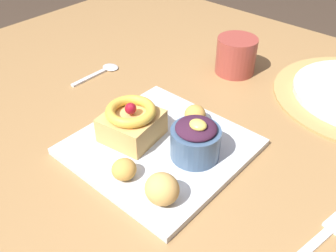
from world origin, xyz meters
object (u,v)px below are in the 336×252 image
object	(u,v)px
fritter_middle	(197,114)
spoon	(102,71)
berry_ramekin	(196,140)
coffee_mug	(236,55)
front_plate	(160,147)
fork	(323,236)
fritter_back	(124,169)
cake_slice	(132,122)
fritter_front	(162,189)

from	to	relation	value
fritter_middle	spoon	world-z (taller)	fritter_middle
berry_ramekin	coffee_mug	xyz separation A→B (m)	(-0.12, 0.30, -0.00)
front_plate	fork	xyz separation A→B (m)	(0.29, 0.01, -0.00)
spoon	coffee_mug	distance (m)	0.31
fritter_back	berry_ramekin	bearing A→B (deg)	65.77
fritter_back	spoon	size ratio (longest dim) A/B	0.31
spoon	coffee_mug	xyz separation A→B (m)	(0.23, 0.21, 0.04)
spoon	fritter_middle	bearing A→B (deg)	-93.71
cake_slice	fritter_front	xyz separation A→B (m)	(0.14, -0.07, -0.01)
fritter_front	fritter_back	world-z (taller)	fritter_front
cake_slice	coffee_mug	size ratio (longest dim) A/B	1.16
berry_ramekin	fritter_front	world-z (taller)	berry_ramekin
fritter_middle	coffee_mug	world-z (taller)	coffee_mug
berry_ramekin	fritter_front	xyz separation A→B (m)	(0.02, -0.11, -0.01)
fritter_front	spoon	bearing A→B (deg)	151.60
fritter_middle	spoon	size ratio (longest dim) A/B	0.31
fritter_back	spoon	distance (m)	0.36
fork	fritter_back	bearing A→B (deg)	121.62
coffee_mug	fritter_front	bearing A→B (deg)	-70.65
berry_ramekin	cake_slice	bearing A→B (deg)	-163.20
fork	spoon	distance (m)	0.58
fritter_back	fritter_middle	bearing A→B (deg)	91.03
fritter_front	front_plate	bearing A→B (deg)	133.68
front_plate	berry_ramekin	distance (m)	0.07
cake_slice	fritter_middle	bearing A→B (deg)	61.56
fritter_front	coffee_mug	size ratio (longest dim) A/B	0.57
fritter_front	fork	distance (m)	0.23
fritter_middle	coffee_mug	size ratio (longest dim) A/B	0.44
fritter_front	spoon	size ratio (longest dim) A/B	0.40
fritter_front	fork	xyz separation A→B (m)	(0.20, 0.10, -0.03)
cake_slice	fritter_back	xyz separation A→B (m)	(0.06, -0.08, -0.02)
coffee_mug	fritter_back	bearing A→B (deg)	-80.65
berry_ramekin	spoon	xyz separation A→B (m)	(-0.34, 0.09, -0.04)
front_plate	spoon	bearing A→B (deg)	158.87
cake_slice	fritter_back	size ratio (longest dim) A/B	2.65
front_plate	cake_slice	distance (m)	0.07
front_plate	coffee_mug	bearing A→B (deg)	100.11
front_plate	spoon	world-z (taller)	front_plate
cake_slice	fritter_front	world-z (taller)	cake_slice
cake_slice	berry_ramekin	bearing A→B (deg)	16.80
fritter_front	cake_slice	bearing A→B (deg)	151.73
fork	berry_ramekin	bearing A→B (deg)	99.14
cake_slice	fritter_front	distance (m)	0.16
berry_ramekin	fritter_front	distance (m)	0.11
fritter_front	fritter_middle	distance (m)	0.20
fritter_front	coffee_mug	bearing A→B (deg)	109.35
berry_ramekin	fork	bearing A→B (deg)	-1.42
fritter_back	cake_slice	bearing A→B (deg)	128.70
berry_ramekin	fritter_front	bearing A→B (deg)	-76.98
fritter_middle	fritter_back	bearing A→B (deg)	-88.97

